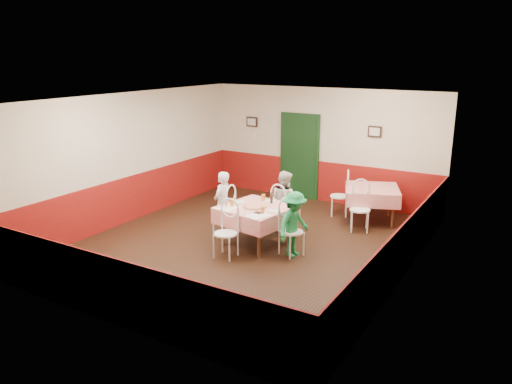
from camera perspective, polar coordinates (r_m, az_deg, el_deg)
The scene contains 39 objects.
floor at distance 9.78m, azimuth -0.89°, elevation -5.94°, with size 7.00×7.00×0.00m, color black.
ceiling at distance 9.13m, azimuth -0.96°, elevation 10.63°, with size 7.00×7.00×0.00m, color white.
back_wall at distance 12.41m, azimuth 7.61°, elevation 5.30°, with size 6.00×0.10×2.80m, color beige.
front_wall at distance 6.76m, azimuth -16.72°, elevation -4.02°, with size 6.00×0.10×2.80m, color beige.
left_wall at distance 11.19m, azimuth -14.15°, elevation 3.84°, with size 0.10×7.00×2.80m, color beige.
right_wall at distance 8.24m, azimuth 17.13°, elevation -0.53°, with size 0.10×7.00×2.80m, color beige.
wainscot_back at distance 12.59m, azimuth 7.44°, elevation 1.26°, with size 6.00×0.03×1.00m, color maroon.
wainscot_front at distance 7.11m, azimuth -16.06°, elevation -10.84°, with size 6.00×0.03×1.00m, color maroon.
wainscot_left at distance 11.39m, azimuth -13.79°, elevation -0.60°, with size 0.03×7.00×1.00m, color maroon.
wainscot_right at distance 8.53m, azimuth 16.55°, elevation -6.33°, with size 0.03×7.00×1.00m, color maroon.
door at distance 12.68m, azimuth 4.97°, elevation 3.98°, with size 0.96×0.06×2.10m, color black.
picture_left at distance 13.20m, azimuth -0.47°, elevation 8.03°, with size 0.32×0.03×0.26m, color black.
picture_right at distance 11.85m, azimuth 13.41°, elevation 6.73°, with size 0.32×0.03×0.26m, color black.
thermostat at distance 13.20m, azimuth -0.09°, elevation 6.49°, with size 0.10×0.03×0.10m, color white.
main_table at distance 9.65m, azimuth 0.00°, elevation -3.86°, with size 1.22×1.22×0.77m, color red.
second_table at distance 11.28m, azimuth 13.04°, elevation -1.38°, with size 1.12×1.12×0.77m, color red.
chair_left at distance 10.17m, azimuth -3.67°, elevation -2.42°, with size 0.42×0.42×0.90m, color white, non-canonical shape.
chair_right at distance 9.14m, azimuth 4.09°, elevation -4.55°, with size 0.42×0.42×0.90m, color white, non-canonical shape.
chair_far at distance 10.26m, azimuth 3.06°, elevation -2.25°, with size 0.42×0.42×0.90m, color white, non-canonical shape.
chair_near at distance 9.03m, azimuth -3.49°, elevation -4.78°, with size 0.42×0.42×0.90m, color white, non-canonical shape.
chair_second_a at distance 11.49m, azimuth 9.52°, elevation -0.48°, with size 0.42×0.42×0.90m, color white, non-canonical shape.
chair_second_b at distance 10.58m, azimuth 11.80°, elevation -2.02°, with size 0.42×0.42×0.90m, color white, non-canonical shape.
pizza at distance 9.50m, azimuth -0.11°, elevation -1.65°, with size 0.43×0.43×0.03m, color #B74723.
plate_left at distance 9.80m, azimuth -1.99°, elevation -1.15°, with size 0.25×0.25×0.01m, color white.
plate_right at distance 9.25m, azimuth 2.02°, elevation -2.19°, with size 0.25×0.25×0.01m, color white.
plate_far at distance 9.87m, azimuth 1.56°, elevation -1.03°, with size 0.25×0.25×0.01m, color white.
glass_a at distance 9.55m, azimuth -2.76°, elevation -1.18°, with size 0.08×0.08×0.15m, color #BF7219.
glass_b at distance 9.11m, azimuth 0.76°, elevation -2.09°, with size 0.07×0.07×0.12m, color #BF7219.
glass_c at distance 9.89m, azimuth 0.84°, elevation -0.64°, with size 0.07×0.07×0.13m, color #BF7219.
beer_bottle at distance 9.73m, azimuth 1.78°, elevation -0.72°, with size 0.05×0.05×0.20m, color #381C0A.
shaker_a at distance 9.48m, azimuth -3.71°, elevation -1.53°, with size 0.04×0.04×0.09m, color silver.
shaker_b at distance 9.40m, azimuth -3.46°, elevation -1.66°, with size 0.04×0.04×0.09m, color silver.
shaker_c at distance 9.56m, azimuth -3.39°, elevation -1.38°, with size 0.04×0.04×0.09m, color #B23319.
menu_left at distance 9.47m, azimuth -3.22°, elevation -1.81°, with size 0.30×0.40×0.00m, color white.
menu_right at distance 9.01m, azimuth 0.29°, elevation -2.70°, with size 0.30×0.40×0.00m, color white.
wallet at distance 9.14m, azimuth 0.20°, elevation -2.38°, with size 0.11×0.09×0.02m, color black.
diner_left at distance 10.14m, azimuth -3.89°, elevation -1.27°, with size 0.48×0.31×1.31m, color gray.
diner_far at distance 10.24m, azimuth 3.25°, elevation -1.12°, with size 0.63×0.49×1.30m, color gray.
diner_right at distance 9.06m, azimuth 4.37°, elevation -3.69°, with size 0.78×0.45×1.21m, color gray.
Camera 1 is at (4.78, -7.74, 3.59)m, focal length 35.00 mm.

